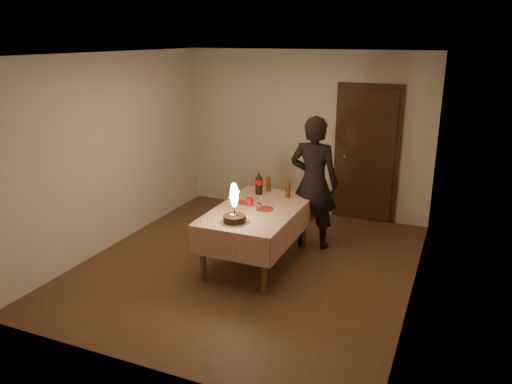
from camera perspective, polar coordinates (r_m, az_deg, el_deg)
ground at (r=6.44m, az=-0.85°, el=-8.26°), size 4.00×4.50×0.01m
room_shell at (r=5.97m, az=-0.33°, el=6.43°), size 4.04×4.54×2.62m
dining_table at (r=6.30m, az=0.18°, el=-2.69°), size 1.02×1.72×0.72m
birthday_cake at (r=5.76m, az=-2.48°, el=-2.32°), size 0.33×0.33×0.48m
red_plate at (r=6.23m, az=0.97°, el=-1.93°), size 0.22×0.22×0.01m
red_cup at (r=6.35m, az=-0.71°, el=-1.12°), size 0.08×0.08×0.10m
clear_cup at (r=6.18m, az=0.31°, el=-1.70°), size 0.07×0.07×0.09m
napkin_stack at (r=6.46m, az=-1.56°, el=-1.18°), size 0.15×0.15×0.02m
cola_bottle at (r=6.79m, az=0.34°, el=1.01°), size 0.10×0.10×0.32m
amber_bottle_left at (r=6.94m, az=1.42°, el=1.08°), size 0.06×0.06×0.26m
amber_bottle_right at (r=6.66m, az=3.68°, el=0.36°), size 0.06×0.06×0.26m
photographer at (r=6.74m, az=6.61°, el=1.06°), size 0.67×0.47×1.81m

